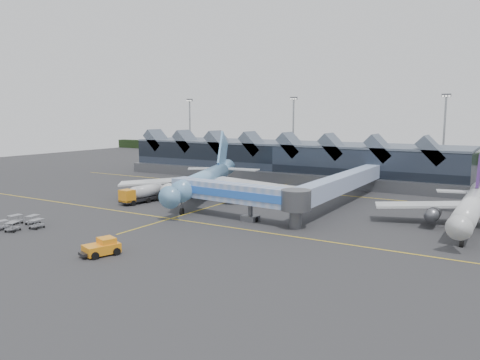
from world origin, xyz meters
The scene contains 11 objects.
ground centered at (0.00, 0.00, 0.00)m, with size 260.00×260.00×0.00m, color #232426.
taxi_stripes centered at (0.00, 10.00, 0.01)m, with size 120.00×60.00×0.01m.
tree_line_far centered at (0.00, 110.00, 2.00)m, with size 260.00×4.00×4.00m, color black.
terminal centered at (-5.07, 47.35, 4.88)m, with size 90.00×22.25×12.52m.
light_masts centered at (21.00, 62.80, 12.49)m, with size 132.40×42.56×22.45m.
main_airliner centered at (-5.80, 10.14, 3.95)m, with size 34.42×40.47×13.45m.
regional_jet centered at (42.64, 10.14, 3.38)m, with size 28.51×30.91×10.66m.
jet_bridge centered at (10.95, -2.69, 4.11)m, with size 26.18×5.85×5.94m.
fuel_truck centered at (-13.70, 0.31, 1.86)m, with size 3.76×9.97×3.31m.
pushback_tug centered at (5.69, -27.82, 0.91)m, with size 3.97×5.05×2.04m.
baggage_carts centered at (-15.51, -24.48, 0.78)m, with size 6.92×6.95×1.40m.
Camera 1 is at (48.41, -66.18, 16.90)m, focal length 35.00 mm.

